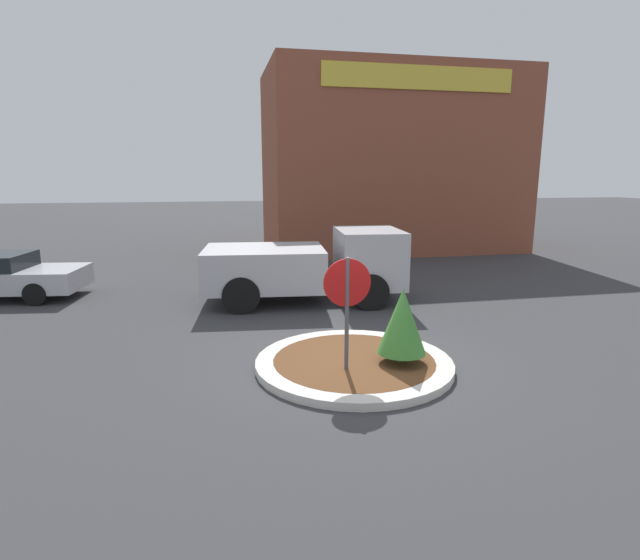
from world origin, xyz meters
The scene contains 6 objects.
ground_plane centered at (0.00, 0.00, 0.00)m, with size 120.00×120.00×0.00m, color #38383A.
traffic_island centered at (0.00, 0.00, 0.07)m, with size 3.51×3.51×0.14m.
stop_sign centered at (-0.25, -0.40, 1.43)m, with size 0.80×0.07×2.06m.
island_shrub centered at (0.77, -0.30, 0.90)m, with size 0.85×0.85×1.33m.
utility_truck centered at (0.11, 4.91, 1.01)m, with size 5.45×2.88×1.93m.
storefront_building centered at (5.68, 14.13, 3.94)m, with size 11.17×6.07×7.88m.
Camera 1 is at (-2.33, -8.10, 3.36)m, focal length 28.00 mm.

